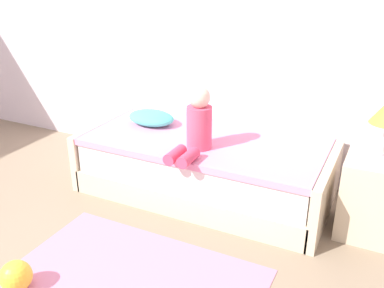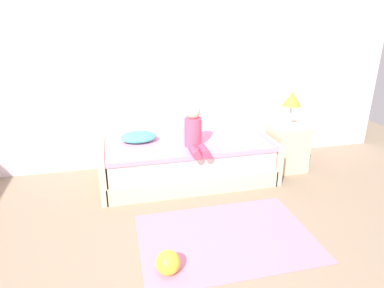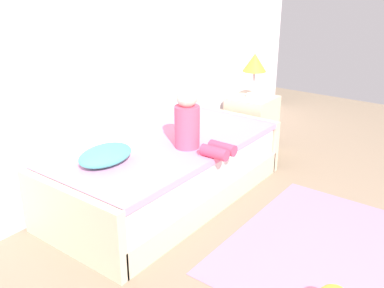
{
  "view_description": "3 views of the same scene",
  "coord_description": "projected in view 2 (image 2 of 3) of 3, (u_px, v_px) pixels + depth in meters",
  "views": [
    {
      "loc": [
        1.88,
        -1.02,
        1.87
      ],
      "look_at": [
        0.52,
        1.75,
        0.55
      ],
      "focal_mm": 40.12,
      "sensor_mm": 36.0,
      "label": 1
    },
    {
      "loc": [
        -0.31,
        -1.73,
        1.91
      ],
      "look_at": [
        0.52,
        1.75,
        0.55
      ],
      "focal_mm": 31.02,
      "sensor_mm": 36.0,
      "label": 2
    },
    {
      "loc": [
        -1.98,
        -0.13,
        1.79
      ],
      "look_at": [
        0.52,
        1.75,
        0.55
      ],
      "focal_mm": 40.06,
      "sensor_mm": 36.0,
      "label": 3
    }
  ],
  "objects": [
    {
      "name": "wall_rear",
      "position": [
        136.0,
        57.0,
        4.17
      ],
      "size": [
        7.2,
        0.1,
        2.9
      ],
      "primitive_type": "cube",
      "color": "white",
      "rests_on": "ground"
    },
    {
      "name": "bed",
      "position": [
        187.0,
        160.0,
        4.16
      ],
      "size": [
        2.11,
        1.0,
        0.5
      ],
      "color": "beige",
      "rests_on": "ground"
    },
    {
      "name": "nightstand",
      "position": [
        287.0,
        147.0,
        4.41
      ],
      "size": [
        0.44,
        0.44,
        0.6
      ],
      "primitive_type": "cube",
      "color": "beige",
      "rests_on": "ground"
    },
    {
      "name": "table_lamp",
      "position": [
        292.0,
        101.0,
        4.18
      ],
      "size": [
        0.24,
        0.24,
        0.45
      ],
      "color": "silver",
      "rests_on": "nightstand"
    },
    {
      "name": "child_figure",
      "position": [
        194.0,
        131.0,
        3.8
      ],
      "size": [
        0.2,
        0.51,
        0.5
      ],
      "color": "#E04C6B",
      "rests_on": "bed"
    },
    {
      "name": "pillow",
      "position": [
        138.0,
        137.0,
        4.01
      ],
      "size": [
        0.44,
        0.3,
        0.13
      ],
      "primitive_type": "ellipsoid",
      "color": "#4CCCBC",
      "rests_on": "bed"
    },
    {
      "name": "toy_ball",
      "position": [
        168.0,
        263.0,
        2.62
      ],
      "size": [
        0.2,
        0.2,
        0.2
      ],
      "primitive_type": "sphere",
      "color": "yellow",
      "rests_on": "ground"
    },
    {
      "name": "area_rug",
      "position": [
        226.0,
        237.0,
        3.08
      ],
      "size": [
        1.6,
        1.1,
        0.01
      ],
      "primitive_type": "cube",
      "color": "pink",
      "rests_on": "ground"
    }
  ]
}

